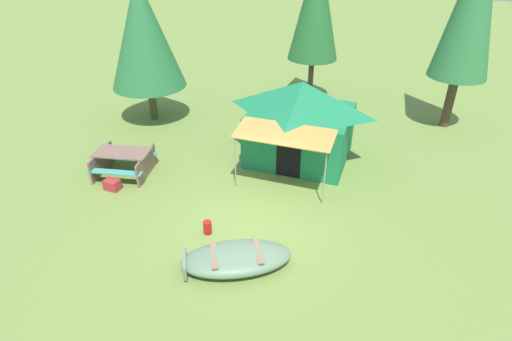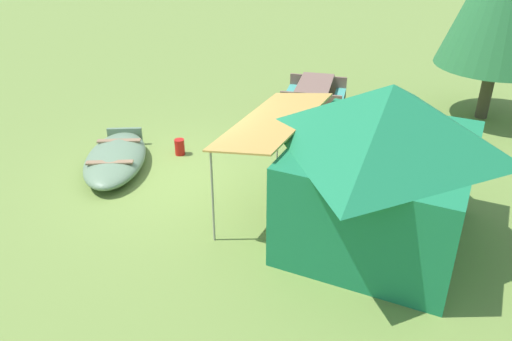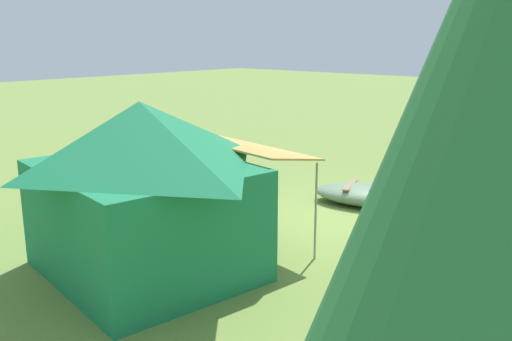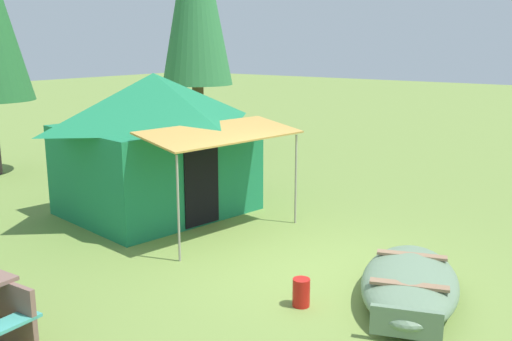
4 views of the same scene
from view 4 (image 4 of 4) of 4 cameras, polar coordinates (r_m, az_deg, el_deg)
ground_plane at (r=8.50m, az=5.54°, el=-9.79°), size 80.00×80.00×0.00m
beached_rowboat at (r=7.75m, az=14.97°, el=-10.62°), size 2.82×2.01×0.45m
canvas_cabin_tent at (r=11.11m, az=-9.86°, el=2.86°), size 3.79×4.33×2.67m
fuel_can at (r=7.36m, az=4.50°, el=-11.93°), size 0.23×0.23×0.36m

